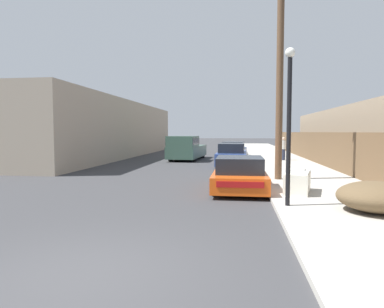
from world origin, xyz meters
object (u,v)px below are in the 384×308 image
object	(u,v)px
car_parked_far	(234,150)
pickup_truck	(186,148)
utility_pole	(280,65)
pedestrian	(283,148)
street_lamp	(289,114)
discarded_fridge	(297,182)
parked_sports_car_red	(239,175)
car_parked_mid	(232,155)
brush_pile	(379,197)

from	to	relation	value
car_parked_far	pickup_truck	bearing A→B (deg)	-141.57
utility_pole	pedestrian	size ratio (longest dim) A/B	5.67
street_lamp	pedestrian	bearing A→B (deg)	83.11
discarded_fridge	utility_pole	xyz separation A→B (m)	(-0.25, 3.18, 4.37)
parked_sports_car_red	pickup_truck	bearing A→B (deg)	106.70
car_parked_mid	pedestrian	xyz separation A→B (m)	(3.54, 3.34, 0.29)
discarded_fridge	street_lamp	bearing A→B (deg)	-91.84
car_parked_mid	car_parked_far	distance (m)	6.34
street_lamp	pedestrian	world-z (taller)	street_lamp
discarded_fridge	brush_pile	distance (m)	2.97
parked_sports_car_red	car_parked_far	world-z (taller)	car_parked_far
pedestrian	car_parked_mid	bearing A→B (deg)	-136.65
brush_pile	street_lamp	bearing A→B (deg)	167.67
utility_pole	pedestrian	bearing A→B (deg)	81.53
discarded_fridge	utility_pole	distance (m)	5.41
discarded_fridge	car_parked_far	world-z (taller)	car_parked_far
car_parked_mid	car_parked_far	bearing A→B (deg)	91.02
parked_sports_car_red	pickup_truck	distance (m)	13.40
car_parked_mid	car_parked_far	size ratio (longest dim) A/B	0.96
car_parked_mid	pedestrian	bearing A→B (deg)	44.76
discarded_fridge	brush_pile	bearing A→B (deg)	-44.86
street_lamp	parked_sports_car_red	bearing A→B (deg)	112.88
car_parked_far	utility_pole	world-z (taller)	utility_pole
pickup_truck	street_lamp	xyz separation A→B (m)	(5.17, -15.83, 1.68)
car_parked_mid	pickup_truck	xyz separation A→B (m)	(-3.47, 3.96, 0.25)
street_lamp	pickup_truck	bearing A→B (deg)	108.08
pedestrian	parked_sports_car_red	bearing A→B (deg)	-104.29
car_parked_mid	street_lamp	xyz separation A→B (m)	(1.70, -11.86, 1.93)
pickup_truck	car_parked_mid	bearing A→B (deg)	135.16
pickup_truck	utility_pole	distance (m)	12.55
car_parked_mid	pedestrian	size ratio (longest dim) A/B	2.77
utility_pole	car_parked_far	bearing A→B (deg)	98.85
car_parked_mid	car_parked_far	xyz separation A→B (m)	(0.04, 6.34, -0.03)
pickup_truck	brush_pile	size ratio (longest dim) A/B	2.88
discarded_fridge	street_lamp	world-z (taller)	street_lamp
utility_pole	brush_pile	bearing A→B (deg)	-72.87
brush_pile	pedestrian	size ratio (longest dim) A/B	1.23
brush_pile	car_parked_mid	bearing A→B (deg)	107.23
utility_pole	street_lamp	bearing A→B (deg)	-93.88
parked_sports_car_red	utility_pole	xyz separation A→B (m)	(1.63, 2.26, 4.27)
discarded_fridge	parked_sports_car_red	xyz separation A→B (m)	(-1.88, 0.92, 0.10)
car_parked_mid	brush_pile	bearing A→B (deg)	-71.36
street_lamp	pedestrian	xyz separation A→B (m)	(1.84, 15.20, -1.63)
discarded_fridge	car_parked_far	size ratio (longest dim) A/B	0.37
parked_sports_car_red	brush_pile	world-z (taller)	parked_sports_car_red
discarded_fridge	car_parked_mid	bearing A→B (deg)	117.67
pedestrian	brush_pile	bearing A→B (deg)	-88.95
street_lamp	brush_pile	xyz separation A→B (m)	(2.12, -0.46, -2.08)
utility_pole	brush_pile	xyz separation A→B (m)	(1.77, -5.73, -4.33)
discarded_fridge	car_parked_far	bearing A→B (deg)	112.40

